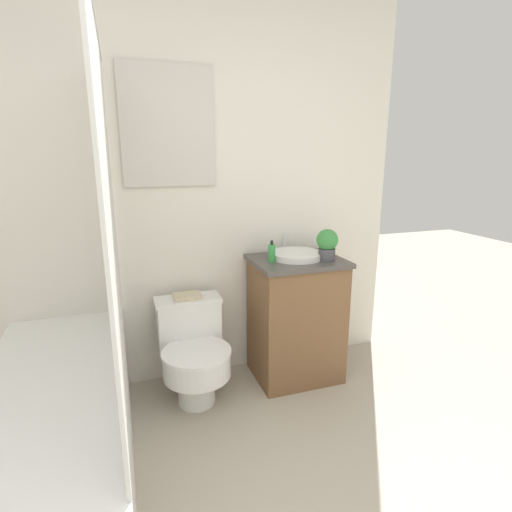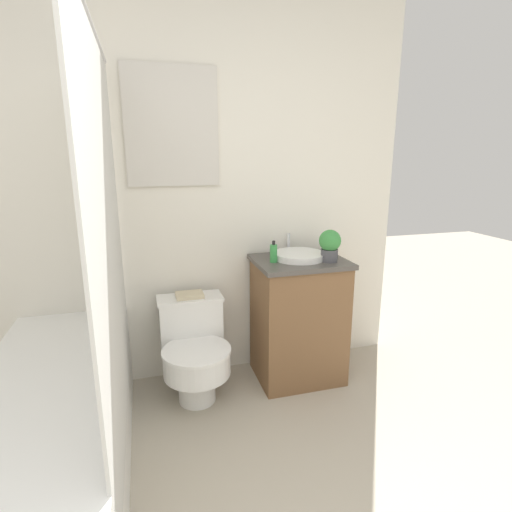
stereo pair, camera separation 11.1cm
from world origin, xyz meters
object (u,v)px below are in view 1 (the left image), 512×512
potted_plant (327,244)px  book_on_tank (188,296)px  soap_bottle (272,253)px  sink (296,255)px  toilet (193,350)px

potted_plant → book_on_tank: 0.94m
soap_bottle → sink: bearing=12.2°
toilet → sink: size_ratio=1.65×
sink → book_on_tank: size_ratio=2.16×
soap_bottle → book_on_tank: (-0.52, 0.12, -0.27)m
soap_bottle → potted_plant: (0.34, -0.08, 0.05)m
potted_plant → sink: bearing=144.0°
sink → soap_bottle: soap_bottle is taller
toilet → book_on_tank: (-0.00, 0.14, 0.30)m
soap_bottle → book_on_tank: 0.59m
toilet → soap_bottle: soap_bottle is taller
toilet → book_on_tank: book_on_tank is taller
sink → book_on_tank: sink is taller
sink → toilet: bearing=-175.5°
toilet → sink: sink is taller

